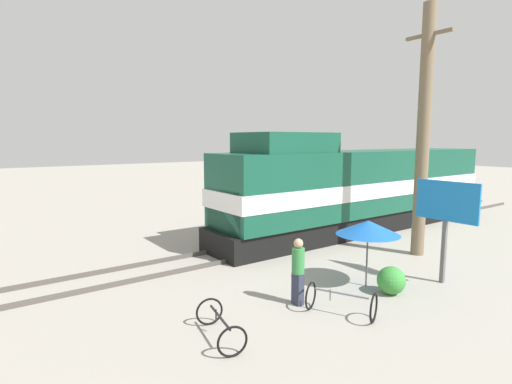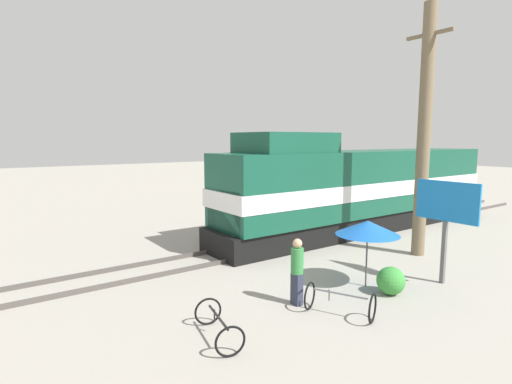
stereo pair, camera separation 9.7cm
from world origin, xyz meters
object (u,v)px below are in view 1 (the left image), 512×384
object	(u,v)px
person_bystander	(298,269)
bicycle	(341,301)
locomotive	(357,189)
utility_pole	(423,132)
billboard_sign	(446,208)
vendor_umbrella	(368,228)
bicycle_spare	(220,325)

from	to	relation	value
person_bystander	bicycle	distance (m)	1.37
locomotive	utility_pole	world-z (taller)	utility_pole
utility_pole	billboard_sign	bearing A→B (deg)	-44.41
person_bystander	utility_pole	bearing A→B (deg)	96.96
locomotive	billboard_sign	bearing A→B (deg)	-28.83
person_bystander	bicycle	xyz separation A→B (m)	(1.15, 0.42, -0.62)
vendor_umbrella	bicycle_spare	distance (m)	5.48
utility_pole	person_bystander	size ratio (longest dim) A/B	5.11
person_bystander	bicycle_spare	distance (m)	2.78
bicycle_spare	utility_pole	bearing A→B (deg)	-160.44
vendor_umbrella	billboard_sign	bearing A→B (deg)	61.15
bicycle_spare	person_bystander	bearing A→B (deg)	-158.93
locomotive	person_bystander	size ratio (longest dim) A/B	9.22
billboard_sign	person_bystander	xyz separation A→B (m)	(-1.38, -4.75, -1.36)
locomotive	utility_pole	bearing A→B (deg)	-17.55
vendor_umbrella	person_bystander	distance (m)	2.73
vendor_umbrella	billboard_sign	xyz separation A→B (m)	(1.19, 2.15, 0.55)
vendor_umbrella	bicycle	size ratio (longest dim) A/B	1.11
locomotive	bicycle_spare	size ratio (longest dim) A/B	9.75
vendor_umbrella	bicycle	distance (m)	2.78
utility_pole	bicycle	distance (m)	8.06
utility_pole	vendor_umbrella	bearing A→B (deg)	-76.54
person_bystander	vendor_umbrella	bearing A→B (deg)	85.79
locomotive	utility_pole	xyz separation A→B (m)	(4.07, -1.29, 2.63)
billboard_sign	utility_pole	bearing A→B (deg)	135.59
person_bystander	bicycle	size ratio (longest dim) A/B	1.00
locomotive	bicycle	world-z (taller)	locomotive
billboard_sign	bicycle_spare	size ratio (longest dim) A/B	1.84
billboard_sign	vendor_umbrella	bearing A→B (deg)	-118.85
vendor_umbrella	locomotive	bearing A→B (deg)	132.28
locomotive	bicycle_spare	xyz separation A→B (m)	(5.35, -10.89, -1.71)
utility_pole	bicycle_spare	xyz separation A→B (m)	(1.27, -9.61, -4.34)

